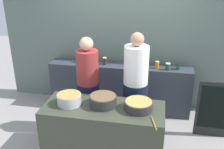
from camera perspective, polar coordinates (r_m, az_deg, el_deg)
name	(u,v)px	position (r m, az deg, el deg)	size (l,w,h in m)	color
ground	(108,142)	(4.31, -0.91, -14.82)	(12.00, 12.00, 0.00)	gray
storefront_wall	(123,31)	(4.97, 2.42, 9.66)	(4.80, 0.12, 3.00)	slate
display_shelf	(119,88)	(4.99, 1.62, -2.93)	(2.70, 0.36, 0.93)	#2F353E
prep_table	(104,132)	(3.82, -1.88, -12.61)	(1.70, 0.70, 0.83)	#353C2E
preserve_jar_0	(80,59)	(4.97, -7.18, 3.52)	(0.07, 0.07, 0.15)	yellow
preserve_jar_1	(91,60)	(4.89, -4.65, 3.19)	(0.07, 0.07, 0.13)	#A52311
preserve_jar_2	(105,61)	(4.82, -1.64, 3.04)	(0.07, 0.07, 0.14)	#431F4B
preserve_jar_3	(134,65)	(4.70, 4.84, 2.18)	(0.07, 0.07, 0.10)	orange
preserve_jar_4	(142,63)	(4.76, 6.72, 2.52)	(0.09, 0.09, 0.13)	orange
preserve_jar_5	(157,65)	(4.71, 10.01, 2.14)	(0.08, 0.08, 0.13)	orange
preserve_jar_6	(168,67)	(4.67, 12.34, 1.74)	(0.09, 0.09, 0.13)	#2E442B
preserve_jar_7	(178,67)	(4.74, 14.53, 1.69)	(0.09, 0.09, 0.10)	#21553C
cooking_pot_left	(69,99)	(3.69, -9.50, -5.42)	(0.34, 0.34, 0.16)	#B7B7BC
cooking_pot_center	(103,101)	(3.61, -2.02, -5.81)	(0.39, 0.39, 0.15)	#2D2D2D
cooking_pot_right	(138,105)	(3.53, 5.91, -6.85)	(0.39, 0.39, 0.13)	#2D2D2D
wooden_spoon	(154,123)	(3.28, 9.29, -10.63)	(0.02, 0.02, 0.29)	#9E703D
cook_with_tongs	(88,91)	(4.23, -5.31, -3.70)	(0.37, 0.37, 1.66)	#1C1737
cook_in_cap	(135,93)	(4.06, 5.17, -4.09)	(0.39, 0.39, 1.77)	black
chalkboard_sign	(213,110)	(4.49, 21.57, -7.28)	(0.53, 0.05, 0.98)	black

